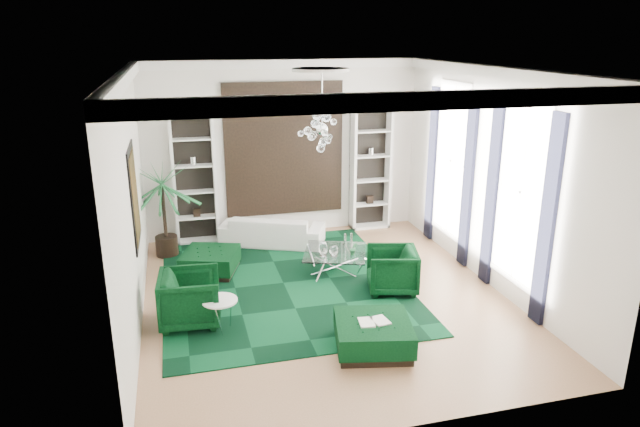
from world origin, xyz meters
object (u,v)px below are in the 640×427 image
object	(u,v)px
ottoman_side	(210,262)
ottoman_front	(373,335)
coffee_table	(335,261)
side_table	(221,316)
armchair_left	(190,298)
sofa	(272,230)
palm	(163,198)
armchair_right	(392,270)

from	to	relation	value
ottoman_side	ottoman_front	world-z (taller)	ottoman_side
coffee_table	ottoman_side	distance (m)	2.35
ottoman_front	side_table	xyz separation A→B (m)	(-2.06, 1.04, 0.05)
armchair_left	side_table	xyz separation A→B (m)	(0.42, -0.38, -0.16)
sofa	palm	size ratio (longest dim) A/B	0.89
ottoman_side	side_table	bearing A→B (deg)	-90.25
ottoman_side	palm	size ratio (longest dim) A/B	0.40
armchair_right	palm	bearing A→B (deg)	-111.00
sofa	side_table	world-z (taller)	sofa
side_table	palm	size ratio (longest dim) A/B	0.22
ottoman_side	side_table	world-z (taller)	side_table
sofa	coffee_table	size ratio (longest dim) A/B	1.90
coffee_table	ottoman_front	bearing A→B (deg)	-94.93
coffee_table	sofa	bearing A→B (deg)	117.64
coffee_table	ottoman_front	world-z (taller)	ottoman_front
sofa	side_table	xyz separation A→B (m)	(-1.40, -3.50, -0.06)
ottoman_front	palm	world-z (taller)	palm
sofa	ottoman_side	size ratio (longest dim) A/B	2.24
ottoman_side	ottoman_front	xyz separation A→B (m)	(2.05, -3.32, -0.00)
side_table	palm	distance (m)	3.62
armchair_left	ottoman_front	distance (m)	2.87
sofa	armchair_right	xyz separation A→B (m)	(1.62, -2.80, 0.07)
armchair_left	ottoman_side	size ratio (longest dim) A/B	0.96
side_table	palm	xyz separation A→B (m)	(-0.78, 3.41, 0.96)
armchair_right	side_table	bearing A→B (deg)	-62.48
sofa	side_table	size ratio (longest dim) A/B	4.05
ottoman_front	palm	xyz separation A→B (m)	(-2.84, 4.45, 1.00)
armchair_right	armchair_left	bearing A→B (deg)	-70.14
armchair_left	palm	bearing A→B (deg)	10.88
sofa	ottoman_front	bearing A→B (deg)	121.95
side_table	armchair_left	bearing A→B (deg)	138.28
coffee_table	side_table	bearing A→B (deg)	-142.33
armchair_left	ottoman_side	bearing A→B (deg)	-8.63
sofa	side_table	bearing A→B (deg)	91.88
armchair_right	ottoman_side	size ratio (longest dim) A/B	0.88
armchair_right	side_table	distance (m)	3.11
sofa	palm	xyz separation A→B (m)	(-2.18, -0.09, 0.90)
armchair_right	ottoman_front	world-z (taller)	armchair_right
armchair_right	ottoman_side	bearing A→B (deg)	-103.15
palm	sofa	bearing A→B (deg)	2.40
sofa	armchair_right	size ratio (longest dim) A/B	2.54
palm	ottoman_front	bearing A→B (deg)	-57.47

